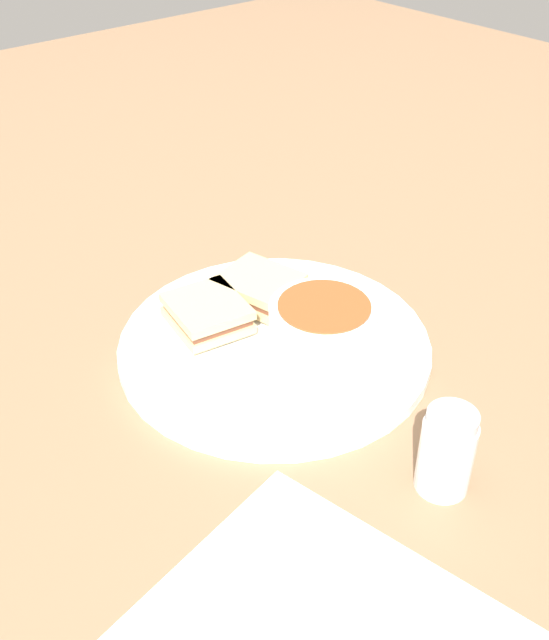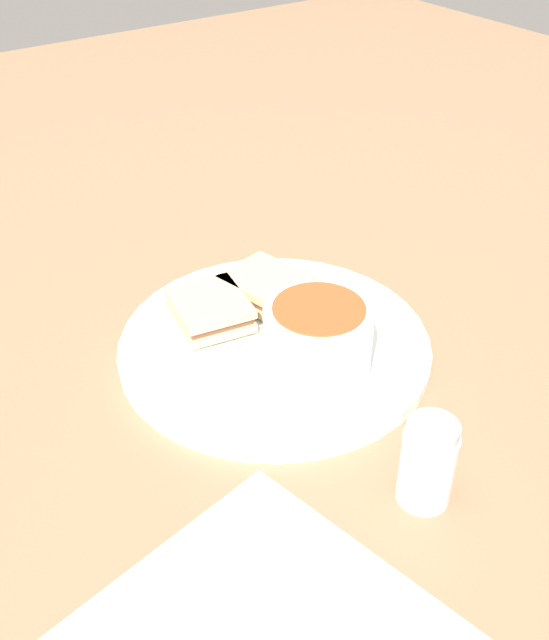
{
  "view_description": "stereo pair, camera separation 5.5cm",
  "coord_description": "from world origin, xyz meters",
  "px_view_note": "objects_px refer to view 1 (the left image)",
  "views": [
    {
      "loc": [
        -0.46,
        0.39,
        0.47
      ],
      "look_at": [
        0.0,
        0.0,
        0.04
      ],
      "focal_mm": 42.0,
      "sensor_mm": 36.0,
      "label": 1
    },
    {
      "loc": [
        -0.49,
        0.35,
        0.47
      ],
      "look_at": [
        0.0,
        0.0,
        0.04
      ],
      "focal_mm": 42.0,
      "sensor_mm": 36.0,
      "label": 2
    }
  ],
  "objects_px": {
    "soup_bowl": "(322,339)",
    "sandwich_half_far": "(207,313)",
    "sandwich_half_near": "(259,287)",
    "salt_shaker": "(447,452)",
    "spoon": "(296,389)"
  },
  "relations": [
    {
      "from": "soup_bowl",
      "to": "sandwich_half_far",
      "type": "relative_size",
      "value": 1.09
    },
    {
      "from": "spoon",
      "to": "sandwich_half_far",
      "type": "distance_m",
      "value": 0.14
    },
    {
      "from": "soup_bowl",
      "to": "sandwich_half_near",
      "type": "xyz_separation_m",
      "value": [
        0.13,
        -0.03,
        -0.02
      ]
    },
    {
      "from": "soup_bowl",
      "to": "salt_shaker",
      "type": "distance_m",
      "value": 0.16
    },
    {
      "from": "soup_bowl",
      "to": "spoon",
      "type": "xyz_separation_m",
      "value": [
        -0.01,
        0.04,
        -0.03
      ]
    },
    {
      "from": "soup_bowl",
      "to": "spoon",
      "type": "height_order",
      "value": "soup_bowl"
    },
    {
      "from": "sandwich_half_near",
      "to": "salt_shaker",
      "type": "bearing_deg",
      "value": 170.92
    },
    {
      "from": "soup_bowl",
      "to": "spoon",
      "type": "bearing_deg",
      "value": 101.66
    },
    {
      "from": "soup_bowl",
      "to": "sandwich_half_far",
      "type": "distance_m",
      "value": 0.14
    },
    {
      "from": "soup_bowl",
      "to": "sandwich_half_near",
      "type": "relative_size",
      "value": 1.06
    },
    {
      "from": "salt_shaker",
      "to": "soup_bowl",
      "type": "bearing_deg",
      "value": -4.44
    },
    {
      "from": "sandwich_half_near",
      "to": "sandwich_half_far",
      "type": "distance_m",
      "value": 0.07
    },
    {
      "from": "salt_shaker",
      "to": "sandwich_half_far",
      "type": "bearing_deg",
      "value": 4.88
    },
    {
      "from": "soup_bowl",
      "to": "sandwich_half_far",
      "type": "xyz_separation_m",
      "value": [
        0.13,
        0.04,
        -0.02
      ]
    },
    {
      "from": "spoon",
      "to": "sandwich_half_far",
      "type": "bearing_deg",
      "value": 140.71
    }
  ]
}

